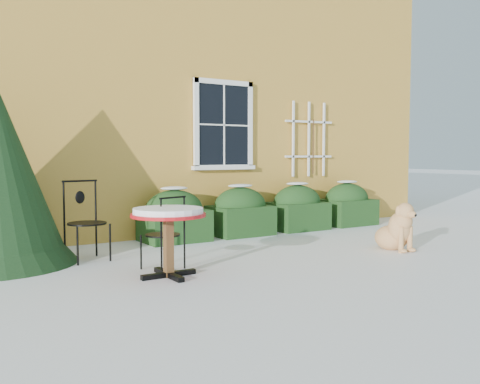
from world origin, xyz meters
TOP-DOWN VIEW (x-y plane):
  - ground at (0.00, 0.00)m, footprint 80.00×80.00m
  - house at (0.00, 7.00)m, footprint 12.40×8.40m
  - hedge_row at (1.65, 2.55)m, footprint 4.95×0.80m
  - bistro_table at (-1.50, 0.22)m, footprint 0.88×0.88m
  - patio_chair_near at (-1.35, 0.63)m, footprint 0.51×0.51m
  - patio_chair_far at (-2.01, 1.75)m, footprint 0.53×0.53m
  - dog at (2.14, -0.03)m, footprint 0.53×0.82m

SIDE VIEW (x-z plane):
  - ground at x=0.00m, z-range 0.00..0.00m
  - dog at x=2.14m, z-range -0.07..0.68m
  - hedge_row at x=1.65m, z-range -0.05..0.86m
  - patio_chair_near at x=-1.35m, z-range 0.00..0.92m
  - patio_chair_far at x=-2.01m, z-range 0.00..1.09m
  - bistro_table at x=-1.50m, z-range 0.27..1.09m
  - house at x=0.00m, z-range 0.02..6.42m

